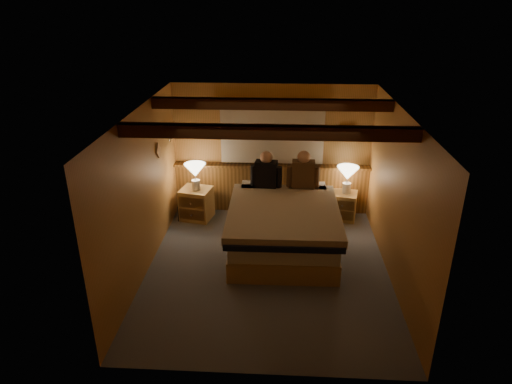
# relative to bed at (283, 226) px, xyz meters

# --- Properties ---
(floor) EXTENTS (4.20, 4.20, 0.00)m
(floor) POSITION_rel_bed_xyz_m (-0.23, -0.63, -0.39)
(floor) COLOR #474C55
(floor) RESTS_ON ground
(ceiling) EXTENTS (4.20, 4.20, 0.00)m
(ceiling) POSITION_rel_bed_xyz_m (-0.23, -0.63, 2.01)
(ceiling) COLOR #DDA953
(ceiling) RESTS_ON wall_back
(wall_back) EXTENTS (3.60, 0.00, 3.60)m
(wall_back) POSITION_rel_bed_xyz_m (-0.23, 1.47, 0.81)
(wall_back) COLOR #B0733F
(wall_back) RESTS_ON floor
(wall_left) EXTENTS (0.00, 4.20, 4.20)m
(wall_left) POSITION_rel_bed_xyz_m (-2.03, -0.63, 0.81)
(wall_left) COLOR #B0733F
(wall_left) RESTS_ON floor
(wall_right) EXTENTS (0.00, 4.20, 4.20)m
(wall_right) POSITION_rel_bed_xyz_m (1.57, -0.63, 0.81)
(wall_right) COLOR #B0733F
(wall_right) RESTS_ON floor
(wall_front) EXTENTS (3.60, 0.00, 3.60)m
(wall_front) POSITION_rel_bed_xyz_m (-0.23, -2.73, 0.81)
(wall_front) COLOR #B0733F
(wall_front) RESTS_ON floor
(wainscot) EXTENTS (3.60, 0.23, 0.94)m
(wainscot) POSITION_rel_bed_xyz_m (-0.23, 1.41, 0.09)
(wainscot) COLOR brown
(wainscot) RESTS_ON wall_back
(curtain_window) EXTENTS (2.18, 0.09, 1.11)m
(curtain_window) POSITION_rel_bed_xyz_m (-0.23, 1.40, 1.13)
(curtain_window) COLOR #401D10
(curtain_window) RESTS_ON wall_back
(ceiling_beams) EXTENTS (3.60, 1.65, 0.16)m
(ceiling_beams) POSITION_rel_bed_xyz_m (-0.23, -0.48, 1.92)
(ceiling_beams) COLOR #401D10
(ceiling_beams) RESTS_ON ceiling
(coat_rail) EXTENTS (0.05, 0.55, 0.24)m
(coat_rail) POSITION_rel_bed_xyz_m (-1.95, 0.95, 1.27)
(coat_rail) COLOR silver
(coat_rail) RESTS_ON wall_left
(framed_print) EXTENTS (0.30, 0.04, 0.25)m
(framed_print) POSITION_rel_bed_xyz_m (1.12, 1.45, 1.16)
(framed_print) COLOR tan
(framed_print) RESTS_ON wall_back
(bed) EXTENTS (1.74, 2.23, 0.76)m
(bed) POSITION_rel_bed_xyz_m (0.00, 0.00, 0.00)
(bed) COLOR tan
(bed) RESTS_ON floor
(nightstand_left) EXTENTS (0.62, 0.58, 0.58)m
(nightstand_left) POSITION_rel_bed_xyz_m (-1.59, 0.99, -0.10)
(nightstand_left) COLOR tan
(nightstand_left) RESTS_ON floor
(nightstand_right) EXTENTS (0.54, 0.50, 0.51)m
(nightstand_right) POSITION_rel_bed_xyz_m (1.10, 1.14, -0.14)
(nightstand_right) COLOR tan
(nightstand_right) RESTS_ON floor
(lamp_left) EXTENTS (0.38, 0.38, 0.50)m
(lamp_left) POSITION_rel_bed_xyz_m (-1.57, 0.96, 0.54)
(lamp_left) COLOR silver
(lamp_left) RESTS_ON nightstand_left
(lamp_right) EXTENTS (0.39, 0.39, 0.50)m
(lamp_right) POSITION_rel_bed_xyz_m (1.13, 1.14, 0.47)
(lamp_right) COLOR silver
(lamp_right) RESTS_ON nightstand_right
(person_left) EXTENTS (0.54, 0.26, 0.67)m
(person_left) POSITION_rel_bed_xyz_m (-0.31, 0.79, 0.62)
(person_left) COLOR black
(person_left) RESTS_ON bed
(person_right) EXTENTS (0.56, 0.24, 0.68)m
(person_right) POSITION_rel_bed_xyz_m (0.32, 0.80, 0.63)
(person_right) COLOR #4D341F
(person_right) RESTS_ON bed
(duffel_bag) EXTENTS (0.50, 0.31, 0.35)m
(duffel_bag) POSITION_rel_bed_xyz_m (-1.68, 0.98, -0.24)
(duffel_bag) COLOR black
(duffel_bag) RESTS_ON floor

